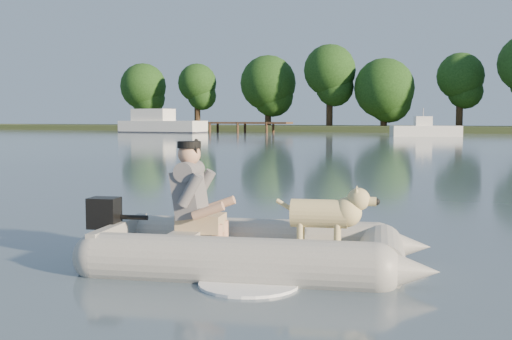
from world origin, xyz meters
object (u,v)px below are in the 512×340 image
at_px(dinghy, 256,211).
at_px(man, 191,190).
at_px(dog, 319,219).
at_px(dock, 205,127).
at_px(cabin_cruiser, 162,121).
at_px(motorboat, 426,123).

relative_size(dinghy, man, 4.42).
relative_size(dinghy, dog, 5.11).
distance_m(dock, cabin_cruiser, 4.50).
bearing_deg(dinghy, dog, 4.57).
relative_size(dog, motorboat, 0.16).
relative_size(dock, cabin_cruiser, 2.04).
bearing_deg(dinghy, dock, 106.04).
distance_m(dock, man, 58.33).
relative_size(man, cabin_cruiser, 0.11).
height_order(dog, motorboat, motorboat).
distance_m(dinghy, cabin_cruiser, 56.96).
relative_size(dock, motorboat, 3.35).
height_order(dock, man, man).
distance_m(man, motorboat, 45.34).
relative_size(man, dog, 1.16).
xyz_separation_m(dock, dinghy, (26.83, -52.04, 0.02)).
height_order(dock, motorboat, motorboat).
height_order(dock, cabin_cruiser, cabin_cruiser).
xyz_separation_m(dock, motorboat, (22.49, -6.93, 0.51)).
relative_size(dock, dinghy, 4.11).
bearing_deg(cabin_cruiser, man, -56.73).
bearing_deg(dinghy, cabin_cruiser, 110.17).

